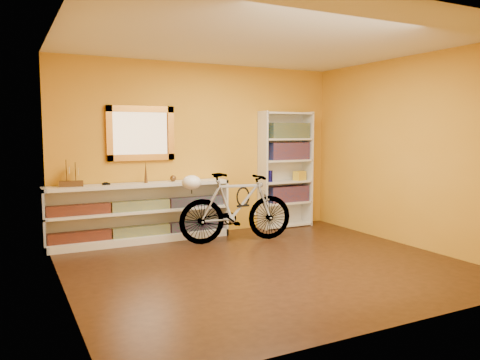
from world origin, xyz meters
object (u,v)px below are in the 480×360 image
console_unit (141,213)px  bookcase (286,170)px  bicycle (236,207)px  helmet (192,182)px

console_unit → bookcase: size_ratio=1.37×
bookcase → bicycle: bearing=-153.3°
bicycle → helmet: bearing=90.0°
bicycle → bookcase: bearing=-54.8°
helmet → console_unit: bearing=140.2°
bicycle → console_unit: bearing=73.0°
console_unit → bookcase: (2.44, 0.03, 0.52)m
helmet → bicycle: bearing=-8.5°
console_unit → helmet: helmet is taller
console_unit → helmet: 0.89m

